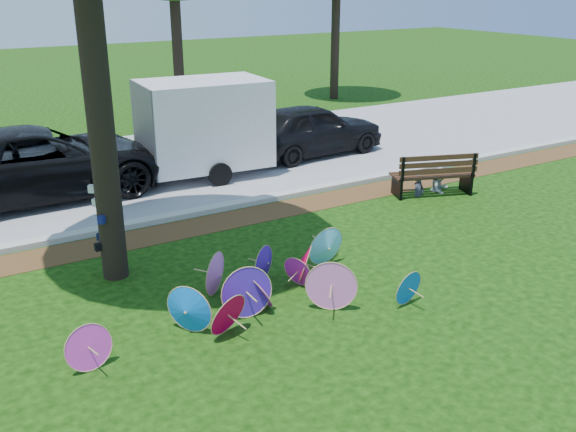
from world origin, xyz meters
name	(u,v)px	position (x,y,z in m)	size (l,w,h in m)	color
ground	(326,313)	(0.00, 0.00, 0.00)	(90.00, 90.00, 0.00)	black
mulch_strip	(208,224)	(0.00, 4.50, 0.01)	(90.00, 1.00, 0.01)	#472D16
curb	(195,212)	(0.00, 5.20, 0.06)	(90.00, 0.30, 0.12)	#B7B5AD
street	(134,170)	(0.00, 9.35, 0.01)	(90.00, 8.00, 0.01)	gray
parasol_pile	(265,285)	(-0.69, 0.73, 0.37)	(5.51, 2.31, 0.85)	#DF003C
black_van	(41,163)	(-2.57, 8.23, 0.84)	(2.79, 6.06, 1.68)	black
dark_pickup	(311,129)	(4.99, 8.19, 0.77)	(1.81, 4.51, 1.54)	black
cargo_trailer	(204,123)	(1.48, 7.84, 1.41)	(3.16, 2.00, 2.81)	silver
park_bench	(432,173)	(5.52, 3.61, 0.52)	(2.00, 0.76, 1.04)	black
person_left	(419,175)	(5.17, 3.66, 0.51)	(0.37, 0.24, 1.01)	#353748
person_right	(441,168)	(5.87, 3.66, 0.58)	(0.57, 0.44, 1.16)	silver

